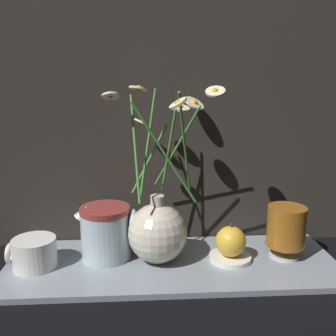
# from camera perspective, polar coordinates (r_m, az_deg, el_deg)

# --- Properties ---
(ground_plane) EXTENTS (6.00, 6.00, 0.00)m
(ground_plane) POSITION_cam_1_polar(r_m,az_deg,el_deg) (0.84, 0.67, -14.77)
(ground_plane) COLOR black
(shelf) EXTENTS (0.71, 0.25, 0.01)m
(shelf) POSITION_cam_1_polar(r_m,az_deg,el_deg) (0.83, 0.67, -14.41)
(shelf) COLOR gray
(shelf) RESTS_ON ground_plane
(backdrop_wall) EXTENTS (1.21, 0.02, 1.10)m
(backdrop_wall) POSITION_cam_1_polar(r_m,az_deg,el_deg) (0.89, 0.05, 23.39)
(backdrop_wall) COLOR #2D2823
(backdrop_wall) RESTS_ON ground_plane
(vase_with_flowers) EXTENTS (0.24, 0.26, 0.37)m
(vase_with_flowers) POSITION_cam_1_polar(r_m,az_deg,el_deg) (0.80, -1.55, -9.10)
(vase_with_flowers) COLOR beige
(vase_with_flowers) RESTS_ON shelf
(yellow_mug) EXTENTS (0.10, 0.09, 0.06)m
(yellow_mug) POSITION_cam_1_polar(r_m,az_deg,el_deg) (0.84, -19.79, -12.08)
(yellow_mug) COLOR silver
(yellow_mug) RESTS_ON shelf
(ceramic_pitcher) EXTENTS (0.13, 0.11, 0.13)m
(ceramic_pitcher) POSITION_cam_1_polar(r_m,az_deg,el_deg) (0.83, -9.28, -9.30)
(ceramic_pitcher) COLOR silver
(ceramic_pitcher) RESTS_ON shelf
(tea_glass) EXTENTS (0.08, 0.08, 0.12)m
(tea_glass) POSITION_cam_1_polar(r_m,az_deg,el_deg) (0.86, 17.56, -8.65)
(tea_glass) COLOR silver
(tea_glass) RESTS_ON shelf
(saucer_plate) EXTENTS (0.09, 0.09, 0.01)m
(saucer_plate) POSITION_cam_1_polar(r_m,az_deg,el_deg) (0.84, 9.47, -13.39)
(saucer_plate) COLOR white
(saucer_plate) RESTS_ON shelf
(orange_fruit) EXTENTS (0.07, 0.07, 0.07)m
(orange_fruit) POSITION_cam_1_polar(r_m,az_deg,el_deg) (0.83, 9.57, -11.03)
(orange_fruit) COLOR gold
(orange_fruit) RESTS_ON saucer_plate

